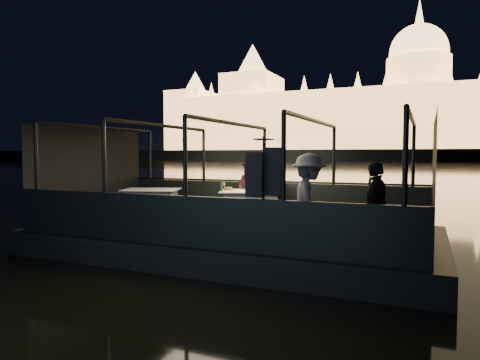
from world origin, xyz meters
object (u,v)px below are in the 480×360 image
at_px(passenger_stripe, 309,200).
at_px(coat_stand, 264,198).
at_px(chair_port_right, 270,203).
at_px(wine_bottle, 221,185).
at_px(dining_table_aft, 152,203).
at_px(person_woman_coral, 271,189).
at_px(person_man_maroon, 249,189).
at_px(passenger_dark, 376,202).
at_px(dining_table_central, 251,207).
at_px(chair_port_left, 246,201).

bearing_deg(passenger_stripe, coat_stand, 95.07).
bearing_deg(chair_port_right, passenger_stripe, -82.38).
height_order(passenger_stripe, wine_bottle, passenger_stripe).
xyz_separation_m(dining_table_aft, passenger_stripe, (4.65, -2.03, 0.47)).
bearing_deg(person_woman_coral, person_man_maroon, -158.19).
distance_m(coat_stand, passenger_dark, 1.83).
height_order(coat_stand, passenger_stripe, coat_stand).
xyz_separation_m(person_woman_coral, person_man_maroon, (-0.58, -0.00, 0.00)).
distance_m(person_woman_coral, passenger_stripe, 3.53).
height_order(dining_table_central, chair_port_right, chair_port_right).
bearing_deg(chair_port_left, person_man_maroon, 108.43).
relative_size(chair_port_right, passenger_dark, 0.56).
bearing_deg(wine_bottle, chair_port_right, 43.49).
bearing_deg(passenger_stripe, passenger_dark, -107.08).
xyz_separation_m(dining_table_central, person_woman_coral, (0.23, 0.72, 0.36)).
bearing_deg(dining_table_aft, coat_stand, -31.13).
bearing_deg(dining_table_aft, dining_table_central, 6.44).
bearing_deg(chair_port_right, passenger_dark, -67.67).
bearing_deg(chair_port_right, person_woman_coral, 81.46).
distance_m(chair_port_right, coat_stand, 3.33).
relative_size(dining_table_aft, passenger_stripe, 0.85).
relative_size(coat_stand, passenger_dark, 1.28).
bearing_deg(person_woman_coral, chair_port_left, -132.58).
relative_size(chair_port_left, coat_stand, 0.49).
bearing_deg(dining_table_central, wine_bottle, -145.81).
height_order(dining_table_aft, chair_port_right, chair_port_right).
bearing_deg(chair_port_right, person_man_maroon, 133.91).
bearing_deg(chair_port_left, dining_table_aft, -148.00).
relative_size(dining_table_central, passenger_stripe, 0.88).
distance_m(chair_port_left, coat_stand, 3.58).
bearing_deg(wine_bottle, person_man_maroon, 77.65).
relative_size(passenger_stripe, passenger_dark, 1.09).
xyz_separation_m(coat_stand, wine_bottle, (-1.91, 2.29, 0.02)).
bearing_deg(chair_port_left, person_woman_coral, 39.72).
relative_size(person_woman_coral, passenger_dark, 0.96).
relative_size(chair_port_left, wine_bottle, 3.24).
distance_m(chair_port_left, wine_bottle, 1.01).
relative_size(dining_table_central, person_man_maroon, 0.98).
relative_size(coat_stand, passenger_stripe, 1.17).
height_order(person_woman_coral, passenger_stripe, passenger_stripe).
distance_m(chair_port_left, person_man_maroon, 0.40).
relative_size(dining_table_aft, coat_stand, 0.73).
xyz_separation_m(person_woman_coral, passenger_stripe, (1.77, -3.05, 0.10)).
bearing_deg(person_man_maroon, dining_table_central, -51.70).
height_order(dining_table_aft, coat_stand, coat_stand).
height_order(chair_port_left, person_woman_coral, person_woman_coral).
bearing_deg(dining_table_aft, chair_port_right, 14.21).
bearing_deg(person_man_maroon, dining_table_aft, -143.94).
bearing_deg(coat_stand, passenger_stripe, 28.01).
xyz_separation_m(dining_table_central, chair_port_right, (0.30, 0.45, 0.06)).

